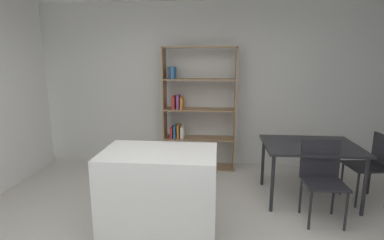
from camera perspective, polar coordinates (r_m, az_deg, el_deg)
name	(u,v)px	position (r m, az deg, el deg)	size (l,w,h in m)	color
back_partition	(199,86)	(5.06, 1.37, 6.76)	(6.58, 0.06, 2.75)	silver
kitchen_island	(160,194)	(3.13, -6.27, -14.10)	(1.15, 0.72, 0.92)	white
open_bookshelf	(194,109)	(4.82, 0.45, 2.18)	(1.19, 0.34, 2.01)	#997551
dining_table	(310,150)	(4.07, 22.12, -5.40)	(1.18, 0.89, 0.75)	#232328
dining_chair_window_side	(374,162)	(4.42, 31.98, -6.94)	(0.49, 0.47, 0.88)	#232328
dining_chair_near	(322,173)	(3.68, 24.03, -9.41)	(0.45, 0.42, 0.92)	#232328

